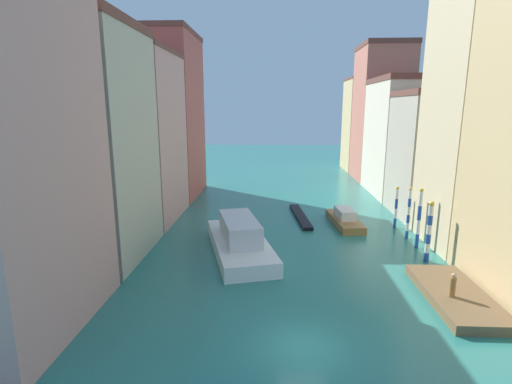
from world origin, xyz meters
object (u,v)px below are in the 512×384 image
at_px(mooring_pole_2, 409,213).
at_px(motorboat_0, 345,219).
at_px(mooring_pole_3, 396,207).
at_px(mooring_pole_1, 419,218).
at_px(vaporetto_white, 240,240).
at_px(mooring_pole_0, 429,231).
at_px(gondola_black, 300,216).
at_px(waterfront_dock, 455,295).
at_px(person_on_dock, 453,286).

height_order(mooring_pole_2, motorboat_0, mooring_pole_2).
xyz_separation_m(mooring_pole_2, mooring_pole_3, (-0.11, 3.09, -0.28)).
bearing_deg(motorboat_0, mooring_pole_1, -52.32).
xyz_separation_m(vaporetto_white, motorboat_0, (9.55, 7.80, -0.47)).
bearing_deg(mooring_pole_1, mooring_pole_0, -96.14).
bearing_deg(vaporetto_white, gondola_black, 61.31).
height_order(waterfront_dock, motorboat_0, motorboat_0).
distance_m(mooring_pole_0, mooring_pole_2, 5.14).
xyz_separation_m(mooring_pole_2, vaporetto_white, (-14.25, -3.89, -1.30)).
distance_m(person_on_dock, mooring_pole_0, 6.77).
bearing_deg(mooring_pole_0, mooring_pole_3, 88.99).
bearing_deg(mooring_pole_2, waterfront_dock, -94.02).
distance_m(waterfront_dock, person_on_dock, 1.33).
bearing_deg(mooring_pole_3, mooring_pole_1, -88.22).
distance_m(mooring_pole_3, gondola_black, 9.40).
height_order(person_on_dock, mooring_pole_2, mooring_pole_2).
distance_m(waterfront_dock, mooring_pole_0, 6.24).
bearing_deg(mooring_pole_1, gondola_black, 137.28).
height_order(mooring_pole_0, mooring_pole_2, mooring_pole_0).
height_order(vaporetto_white, motorboat_0, vaporetto_white).
relative_size(mooring_pole_3, motorboat_0, 0.58).
height_order(person_on_dock, mooring_pole_0, mooring_pole_0).
bearing_deg(mooring_pole_2, person_on_dock, -96.53).
bearing_deg(gondola_black, mooring_pole_0, -52.29).
xyz_separation_m(mooring_pole_3, motorboat_0, (-4.59, 0.83, -1.49)).
xyz_separation_m(person_on_dock, mooring_pole_2, (1.34, 11.73, 1.10)).
height_order(person_on_dock, mooring_pole_3, mooring_pole_3).
distance_m(mooring_pole_0, gondola_black, 14.22).
bearing_deg(mooring_pole_1, mooring_pole_2, 91.43).
bearing_deg(motorboat_0, mooring_pole_3, -10.21).
xyz_separation_m(gondola_black, motorboat_0, (4.15, -2.07, 0.38)).
bearing_deg(vaporetto_white, motorboat_0, 39.25).
bearing_deg(mooring_pole_0, vaporetto_white, 174.92).
height_order(mooring_pole_3, vaporetto_white, mooring_pole_3).
relative_size(person_on_dock, mooring_pole_1, 0.29).
bearing_deg(waterfront_dock, mooring_pole_3, 87.31).
bearing_deg(motorboat_0, mooring_pole_2, -39.79).
distance_m(mooring_pole_2, mooring_pole_3, 3.10).
bearing_deg(mooring_pole_0, gondola_black, 127.71).
bearing_deg(mooring_pole_1, person_on_dock, -98.39).
bearing_deg(person_on_dock, motorboat_0, 102.12).
bearing_deg(mooring_pole_2, mooring_pole_3, 92.04).
bearing_deg(mooring_pole_0, mooring_pole_1, 83.86).
bearing_deg(gondola_black, motorboat_0, -26.48).
relative_size(mooring_pole_0, vaporetto_white, 0.40).
bearing_deg(mooring_pole_0, motorboat_0, 116.16).
bearing_deg(person_on_dock, mooring_pole_0, 80.64).
relative_size(vaporetto_white, motorboat_0, 1.67).
bearing_deg(motorboat_0, gondola_black, 153.52).
distance_m(mooring_pole_1, gondola_black, 12.35).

